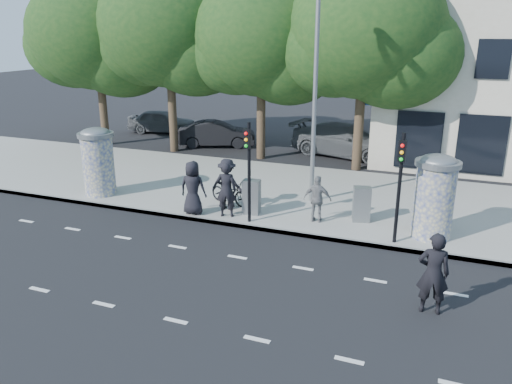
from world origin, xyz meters
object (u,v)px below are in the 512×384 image
at_px(ad_column_right, 435,195).
at_px(car_mid, 217,134).
at_px(ped_b, 226,190).
at_px(man_road, 433,273).
at_px(traffic_pole_far, 400,178).
at_px(street_lamp, 315,76).
at_px(ped_e, 317,199).
at_px(ad_column_left, 98,160).
at_px(bicycle, 229,192).
at_px(car_right, 345,140).
at_px(cabinet_right, 362,204).
at_px(traffic_pole_near, 248,163).
at_px(ped_a, 193,188).
at_px(cabinet_left, 252,197).
at_px(ped_d, 227,184).
at_px(car_left, 162,121).

height_order(ad_column_right, car_mid, ad_column_right).
bearing_deg(ped_b, man_road, 136.60).
relative_size(traffic_pole_far, street_lamp, 0.42).
bearing_deg(man_road, ped_e, -55.29).
xyz_separation_m(ad_column_left, bicycle, (5.23, 0.76, -0.93)).
xyz_separation_m(ped_b, car_right, (1.96, 10.72, -0.27)).
bearing_deg(cabinet_right, ped_e, -171.98).
height_order(traffic_pole_near, ped_a, traffic_pole_near).
distance_m(traffic_pole_near, cabinet_left, 1.68).
height_order(ped_d, car_mid, ped_d).
xyz_separation_m(traffic_pole_far, ped_b, (-5.73, 0.25, -1.12)).
height_order(traffic_pole_near, car_mid, traffic_pole_near).
relative_size(bicycle, cabinet_right, 1.44).
bearing_deg(ad_column_left, cabinet_right, 4.30).
distance_m(man_road, car_right, 15.27).
xyz_separation_m(ad_column_right, ped_a, (-7.92, -0.85, -0.43)).
bearing_deg(car_right, bicycle, 178.13).
relative_size(ad_column_right, ped_e, 1.65).
xyz_separation_m(street_lamp, ped_d, (-2.62, -1.88, -3.71)).
bearing_deg(cabinet_right, car_right, 89.24).
xyz_separation_m(street_lamp, car_left, (-12.64, 10.12, -4.07)).
height_order(ad_column_right, ped_d, ad_column_right).
bearing_deg(man_road, ad_column_left, -25.29).
bearing_deg(ped_e, car_mid, -51.77).
relative_size(ad_column_right, ped_d, 1.43).
relative_size(man_road, cabinet_left, 1.63).
height_order(ad_column_left, ped_e, ad_column_left).
bearing_deg(ped_a, cabinet_right, -171.83).
relative_size(ad_column_left, man_road, 1.32).
bearing_deg(car_right, ped_a, 176.17).
distance_m(ped_d, car_right, 10.26).
height_order(ad_column_left, ad_column_right, same).
bearing_deg(traffic_pole_far, car_left, 141.06).
xyz_separation_m(ped_a, cabinet_left, (1.91, 0.74, -0.34)).
height_order(ped_a, cabinet_left, ped_a).
distance_m(traffic_pole_near, cabinet_right, 4.09).
xyz_separation_m(cabinet_right, car_left, (-14.76, 11.49, -0.02)).
height_order(ped_e, car_mid, ped_e).
height_order(ped_a, car_right, ped_a).
distance_m(street_lamp, man_road, 8.68).
bearing_deg(ped_e, bicycle, -12.15).
bearing_deg(bicycle, ped_a, 169.82).
distance_m(car_mid, car_right, 7.25).
height_order(traffic_pole_near, man_road, traffic_pole_near).
distance_m(traffic_pole_near, ped_d, 1.93).
bearing_deg(car_right, ped_e, -161.44).
height_order(ad_column_left, cabinet_left, ad_column_left).
xyz_separation_m(bicycle, cabinet_right, (4.89, -0.00, 0.15)).
bearing_deg(car_left, car_mid, -128.10).
xyz_separation_m(ped_b, ped_e, (3.07, 0.62, -0.15)).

